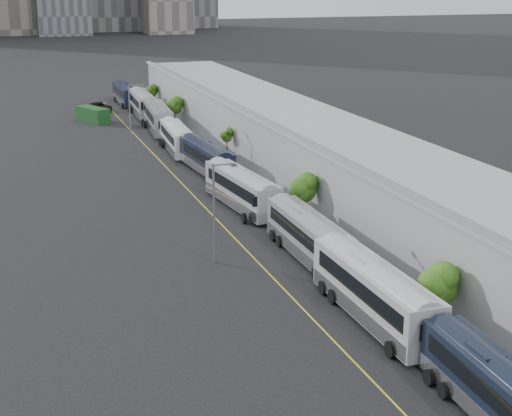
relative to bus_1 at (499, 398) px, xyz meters
name	(u,v)px	position (x,y,z in m)	size (l,w,h in m)	color
sidewalk	(338,222)	(6.47, 34.16, -1.47)	(10.00, 170.00, 0.12)	gray
lane_line	(231,234)	(-4.03, 34.16, -1.52)	(0.12, 160.00, 0.02)	gold
depot	(377,183)	(10.46, 34.16, 1.98)	(12.45, 160.40, 7.20)	gray
bus_1	(499,398)	(0.00, 0.00, 0.00)	(3.06, 12.50, 3.62)	black
bus_2	(374,297)	(-0.31, 13.42, 0.20)	(3.10, 14.01, 4.09)	#B4B4B6
bus_3	(308,239)	(0.22, 26.26, 0.08)	(2.91, 13.06, 3.81)	gray
bus_4	(242,193)	(-0.61, 41.53, 0.11)	(3.98, 13.48, 3.88)	#A0A2AA
bus_5	(207,160)	(-0.15, 56.61, 0.02)	(3.53, 12.71, 3.67)	black
bus_6	(177,140)	(-0.85, 68.97, 0.03)	(3.31, 12.74, 3.69)	white
bus_7	(158,120)	(-0.25, 83.53, 0.20)	(3.89, 14.15, 4.08)	gray
bus_8	(142,106)	(0.08, 97.85, 0.16)	(3.38, 13.76, 3.99)	#B0B4BB
bus_9	(125,96)	(-0.59, 110.86, -0.02)	(2.75, 12.29, 3.58)	#171E34
tree_1	(437,282)	(2.93, 11.07, 1.82)	(2.68, 2.68, 4.70)	black
tree_2	(303,186)	(3.02, 34.51, 2.26)	(2.49, 2.49, 5.05)	black
tree_3	(227,137)	(3.63, 61.00, 1.78)	(1.26, 1.26, 4.03)	black
tree_4	(174,104)	(3.06, 87.05, 1.83)	(2.42, 2.42, 4.58)	black
tree_5	(152,91)	(3.33, 106.07, 1.38)	(1.87, 1.87, 3.87)	black
street_lamp_near	(216,206)	(-7.17, 27.62, 3.25)	(2.04, 0.22, 8.21)	#59595E
street_lamp_far	(131,117)	(-7.09, 66.42, 3.89)	(2.04, 0.22, 9.44)	#59595E
shipping_container	(93,115)	(-8.40, 94.83, -0.38)	(2.39, 6.58, 2.30)	#144117
suv	(100,107)	(-5.82, 105.12, -0.80)	(2.41, 5.22, 1.45)	black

